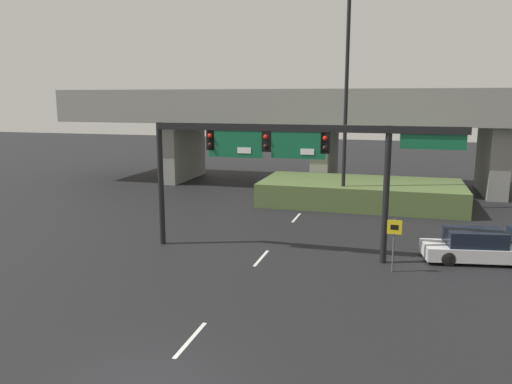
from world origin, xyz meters
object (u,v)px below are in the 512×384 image
at_px(signal_gantry, 286,150).
at_px(speed_limit_sign, 394,238).
at_px(parked_sedan_near_right, 477,247).
at_px(highway_light_pole_near, 347,75).

bearing_deg(signal_gantry, speed_limit_sign, -12.80).
relative_size(speed_limit_sign, parked_sedan_near_right, 0.46).
xyz_separation_m(signal_gantry, parked_sedan_near_right, (8.56, 1.35, -4.27)).
xyz_separation_m(speed_limit_sign, parked_sedan_near_right, (3.63, 2.47, -0.84)).
bearing_deg(signal_gantry, parked_sedan_near_right, 8.97).
xyz_separation_m(signal_gantry, highway_light_pole_near, (1.57, 10.39, 3.78)).
distance_m(highway_light_pole_near, parked_sedan_near_right, 13.98).
relative_size(signal_gantry, speed_limit_sign, 6.16).
distance_m(signal_gantry, highway_light_pole_near, 11.17).
height_order(signal_gantry, speed_limit_sign, signal_gantry).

